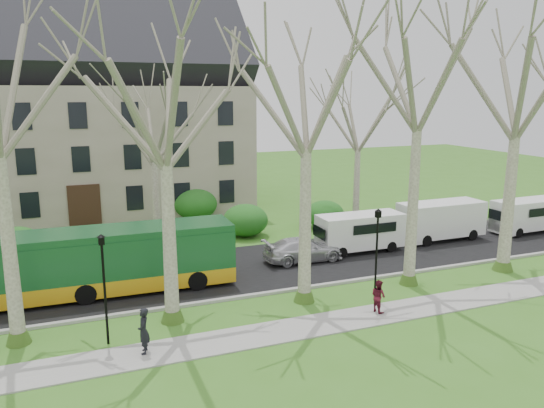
{
  "coord_description": "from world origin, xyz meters",
  "views": [
    {
      "loc": [
        -7.02,
        -21.0,
        9.56
      ],
      "look_at": [
        2.4,
        3.0,
        4.11
      ],
      "focal_mm": 35.0,
      "sensor_mm": 36.0,
      "label": 1
    }
  ],
  "objects": [
    {
      "name": "bus_follow",
      "position": [
        -5.94,
        4.51,
        1.67
      ],
      "size": [
        12.96,
        2.97,
        3.23
      ],
      "primitive_type": null,
      "rotation": [
        0.0,
        0.0,
        -0.02
      ],
      "color": "#164E25",
      "rests_on": "road"
    },
    {
      "name": "building",
      "position": [
        -6.0,
        24.0,
        8.07
      ],
      "size": [
        26.5,
        12.2,
        16.0
      ],
      "color": "gray",
      "rests_on": "ground"
    },
    {
      "name": "hedges",
      "position": [
        -4.67,
        14.0,
        1.0
      ],
      "size": [
        30.6,
        8.6,
        2.0
      ],
      "color": "#245518",
      "rests_on": "ground"
    },
    {
      "name": "van_b",
      "position": [
        15.58,
        6.3,
        1.31
      ],
      "size": [
        5.74,
        2.12,
        2.5
      ],
      "primitive_type": null,
      "rotation": [
        0.0,
        0.0,
        0.01
      ],
      "color": "white",
      "rests_on": "road"
    },
    {
      "name": "tree_row_far",
      "position": [
        -1.33,
        11.0,
        6.0
      ],
      "size": [
        33.0,
        7.0,
        12.0
      ],
      "color": "gray",
      "rests_on": "ground"
    },
    {
      "name": "sedan",
      "position": [
        5.3,
        5.48,
        0.73
      ],
      "size": [
        4.67,
        1.95,
        1.35
      ],
      "primitive_type": "imported",
      "rotation": [
        0.0,
        0.0,
        1.56
      ],
      "color": "silver",
      "rests_on": "road"
    },
    {
      "name": "road",
      "position": [
        0.0,
        5.5,
        0.03
      ],
      "size": [
        80.0,
        8.0,
        0.06
      ],
      "primitive_type": "cube",
      "color": "black",
      "rests_on": "ground"
    },
    {
      "name": "lamp_row",
      "position": [
        -0.0,
        -1.0,
        2.57
      ],
      "size": [
        36.22,
        0.22,
        4.3
      ],
      "color": "black",
      "rests_on": "ground"
    },
    {
      "name": "van_c",
      "position": [
        22.43,
        5.68,
        1.2
      ],
      "size": [
        5.26,
        2.02,
        2.28
      ],
      "primitive_type": null,
      "rotation": [
        0.0,
        0.0,
        0.02
      ],
      "color": "white",
      "rests_on": "road"
    },
    {
      "name": "pedestrian_a",
      "position": [
        -4.8,
        -2.36,
        0.93
      ],
      "size": [
        0.55,
        0.71,
        1.75
      ],
      "primitive_type": "imported",
      "rotation": [
        0.0,
        0.0,
        -1.79
      ],
      "color": "black",
      "rests_on": "sidewalk"
    },
    {
      "name": "sidewalk",
      "position": [
        0.0,
        -2.5,
        0.03
      ],
      "size": [
        70.0,
        2.0,
        0.06
      ],
      "primitive_type": "cube",
      "color": "gray",
      "rests_on": "ground"
    },
    {
      "name": "curb",
      "position": [
        0.0,
        1.5,
        0.07
      ],
      "size": [
        80.0,
        0.25,
        0.14
      ],
      "primitive_type": "cube",
      "color": "#A5A39E",
      "rests_on": "ground"
    },
    {
      "name": "tree_row_verge",
      "position": [
        0.0,
        0.3,
        7.0
      ],
      "size": [
        49.0,
        7.0,
        14.0
      ],
      "color": "gray",
      "rests_on": "ground"
    },
    {
      "name": "ground",
      "position": [
        0.0,
        0.0,
        0.0
      ],
      "size": [
        120.0,
        120.0,
        0.0
      ],
      "primitive_type": "plane",
      "color": "#3C7321",
      "rests_on": "ground"
    },
    {
      "name": "pedestrian_b",
      "position": [
        5.35,
        -2.28,
        0.79
      ],
      "size": [
        0.67,
        0.8,
        1.46
      ],
      "primitive_type": "imported",
      "rotation": [
        0.0,
        0.0,
        1.75
      ],
      "color": "#571323",
      "rests_on": "sidewalk"
    },
    {
      "name": "van_a",
      "position": [
        9.3,
        5.97,
        1.21
      ],
      "size": [
        5.29,
        1.98,
        2.3
      ],
      "primitive_type": null,
      "rotation": [
        0.0,
        0.0,
        -0.01
      ],
      "color": "white",
      "rests_on": "road"
    }
  ]
}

